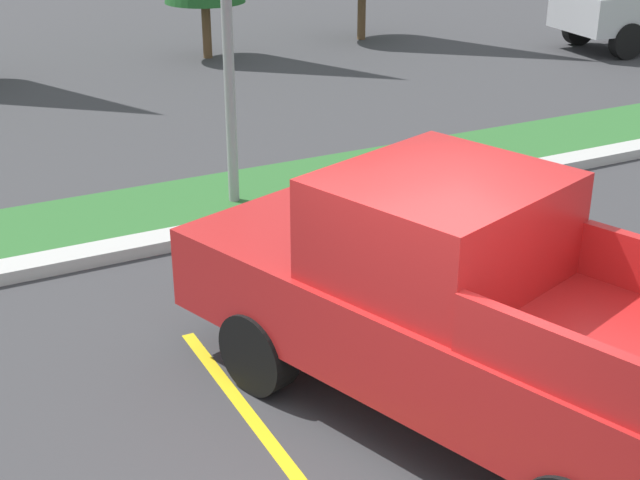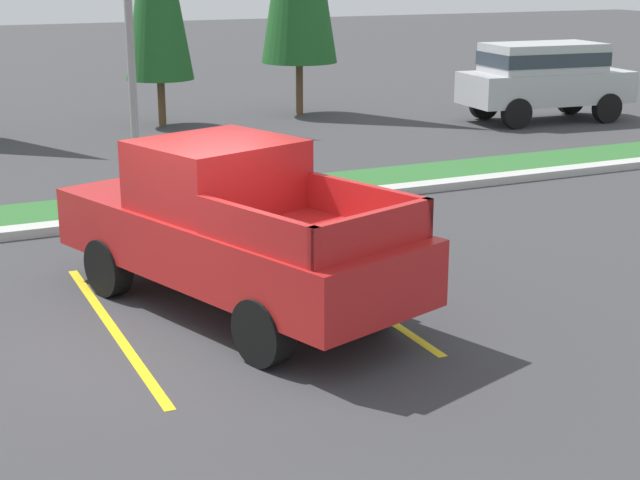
% 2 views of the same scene
% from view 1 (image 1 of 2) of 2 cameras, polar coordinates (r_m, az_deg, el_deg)
% --- Properties ---
extents(ground_plane, '(120.00, 120.00, 0.00)m').
position_cam_1_polar(ground_plane, '(7.19, 5.79, -14.68)').
color(ground_plane, '#38383A').
extents(parking_line_near, '(0.12, 4.80, 0.01)m').
position_cam_1_polar(parking_line_near, '(7.20, -1.70, -14.44)').
color(parking_line_near, yellow).
rests_on(parking_line_near, ground).
extents(parking_line_far, '(0.12, 4.80, 0.01)m').
position_cam_1_polar(parking_line_far, '(8.74, 17.12, -8.01)').
color(parking_line_far, yellow).
rests_on(parking_line_far, ground).
extents(curb_strip, '(56.00, 0.40, 0.15)m').
position_cam_1_polar(curb_strip, '(11.06, -8.29, 0.24)').
color(curb_strip, '#B2B2AD').
rests_on(curb_strip, ground).
extents(grass_median, '(56.00, 1.80, 0.06)m').
position_cam_1_polar(grass_median, '(12.05, -10.04, 1.91)').
color(grass_median, '#2D662D').
rests_on(grass_median, ground).
extents(pickup_truck_main, '(3.45, 5.55, 2.10)m').
position_cam_1_polar(pickup_truck_main, '(7.34, 8.91, -4.26)').
color(pickup_truck_main, black).
rests_on(pickup_truck_main, ground).
extents(traffic_cone, '(0.36, 0.36, 0.60)m').
position_cam_1_polar(traffic_cone, '(9.99, 18.22, -2.09)').
color(traffic_cone, orange).
rests_on(traffic_cone, ground).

